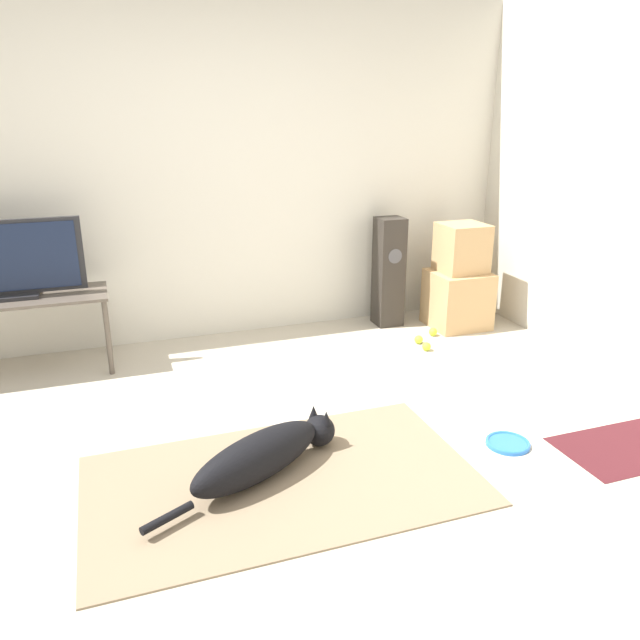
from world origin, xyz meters
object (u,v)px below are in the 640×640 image
(tennis_ball_loose_on_carpet, at_px, (433,332))
(cardboard_box_upper, at_px, (462,248))
(dog, at_px, (265,454))
(floor_speaker, at_px, (389,272))
(tennis_ball_near_speaker, at_px, (427,347))
(frisbee, at_px, (508,443))
(tennis_ball_by_boxes, at_px, (419,340))
(tv_stand, at_px, (14,307))
(cardboard_box_lower, at_px, (458,299))
(tv, at_px, (6,260))

(tennis_ball_loose_on_carpet, bearing_deg, cardboard_box_upper, 27.75)
(dog, relative_size, floor_speaker, 1.18)
(dog, bearing_deg, tennis_ball_near_speaker, 37.89)
(frisbee, bearing_deg, tennis_ball_by_boxes, 80.11)
(frisbee, distance_m, tv_stand, 3.24)
(cardboard_box_upper, height_order, tv_stand, cardboard_box_upper)
(dog, relative_size, tennis_ball_by_boxes, 16.06)
(cardboard_box_lower, distance_m, floor_speaker, 0.61)
(tv_stand, bearing_deg, tv, 90.00)
(tv_stand, height_order, tennis_ball_loose_on_carpet, tv_stand)
(floor_speaker, bearing_deg, cardboard_box_lower, -25.11)
(tv, relative_size, tennis_ball_by_boxes, 14.37)
(tennis_ball_by_boxes, bearing_deg, tennis_ball_near_speaker, -95.28)
(cardboard_box_upper, bearing_deg, tennis_ball_near_speaker, -140.27)
(dog, height_order, cardboard_box_lower, cardboard_box_lower)
(tv_stand, bearing_deg, tennis_ball_loose_on_carpet, -5.44)
(frisbee, height_order, tv_stand, tv_stand)
(cardboard_box_upper, bearing_deg, dog, -141.64)
(frisbee, height_order, cardboard_box_lower, cardboard_box_lower)
(tv, height_order, tennis_ball_loose_on_carpet, tv)
(frisbee, distance_m, tennis_ball_loose_on_carpet, 1.70)
(dog, height_order, tv_stand, tv_stand)
(cardboard_box_lower, relative_size, tennis_ball_by_boxes, 7.03)
(cardboard_box_upper, bearing_deg, tennis_ball_loose_on_carpet, -152.25)
(floor_speaker, relative_size, tv_stand, 0.75)
(tv, relative_size, tennis_ball_near_speaker, 14.37)
(dog, distance_m, floor_speaker, 2.47)
(cardboard_box_lower, relative_size, tv_stand, 0.39)
(tv_stand, bearing_deg, cardboard_box_lower, -2.32)
(tennis_ball_near_speaker, bearing_deg, cardboard_box_upper, 39.73)
(floor_speaker, relative_size, tennis_ball_near_speaker, 13.59)
(floor_speaker, xyz_separation_m, tv, (-2.80, -0.11, 0.35))
(cardboard_box_lower, relative_size, tv, 0.49)
(floor_speaker, relative_size, tennis_ball_loose_on_carpet, 13.59)
(cardboard_box_lower, xyz_separation_m, tv_stand, (-3.32, 0.13, 0.25))
(frisbee, bearing_deg, dog, 173.63)
(floor_speaker, xyz_separation_m, tennis_ball_loose_on_carpet, (0.22, -0.40, -0.42))
(cardboard_box_upper, bearing_deg, tv_stand, 177.91)
(cardboard_box_upper, bearing_deg, frisbee, -113.13)
(dog, bearing_deg, floor_speaker, 50.45)
(cardboard_box_upper, height_order, tennis_ball_near_speaker, cardboard_box_upper)
(tennis_ball_near_speaker, relative_size, tennis_ball_loose_on_carpet, 1.00)
(cardboard_box_lower, height_order, tv, tv)
(cardboard_box_upper, height_order, floor_speaker, floor_speaker)
(tennis_ball_by_boxes, relative_size, tennis_ball_near_speaker, 1.00)
(floor_speaker, distance_m, tennis_ball_near_speaker, 0.78)
(dog, xyz_separation_m, cardboard_box_upper, (2.09, 1.65, 0.53))
(tv, bearing_deg, tv_stand, -90.00)
(tennis_ball_by_boxes, xyz_separation_m, tennis_ball_near_speaker, (-0.01, -0.15, 0.00))
(frisbee, xyz_separation_m, tennis_ball_by_boxes, (0.27, 1.52, 0.02))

